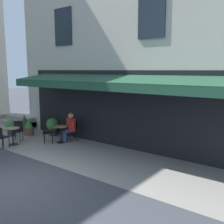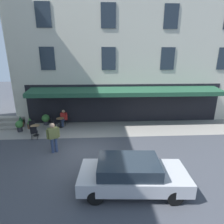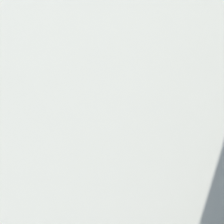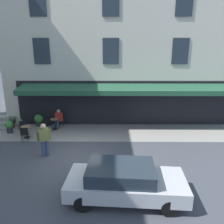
% 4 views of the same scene
% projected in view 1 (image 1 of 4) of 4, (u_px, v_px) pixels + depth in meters
% --- Properties ---
extents(ground_plane, '(70.00, 70.00, 0.00)m').
position_uv_depth(ground_plane, '(9.00, 186.00, 7.34)').
color(ground_plane, '#42444C').
extents(sidewalk_cafe_terrace, '(20.50, 3.20, 0.01)m').
position_uv_depth(sidewalk_cafe_terrace, '(168.00, 175.00, 8.06)').
color(sidewalk_cafe_terrace, gray).
rests_on(sidewalk_cafe_terrace, ground_plane).
extents(back_alley_steps, '(2.40, 1.75, 0.60)m').
position_uv_depth(back_alley_steps, '(18.00, 123.00, 14.86)').
color(back_alley_steps, gray).
rests_on(back_alley_steps, ground_plane).
extents(cafe_table_near_entrance, '(0.60, 0.60, 0.75)m').
position_uv_depth(cafe_table_near_entrance, '(13.00, 134.00, 11.27)').
color(cafe_table_near_entrance, black).
rests_on(cafe_table_near_entrance, ground_plane).
extents(cafe_chair_black_facing_street, '(0.48, 0.48, 0.91)m').
position_uv_depth(cafe_chair_black_facing_street, '(1.00, 136.00, 10.70)').
color(cafe_chair_black_facing_street, black).
rests_on(cafe_chair_black_facing_street, ground_plane).
extents(cafe_chair_black_corner_right, '(0.56, 0.56, 0.91)m').
position_uv_depth(cafe_chair_black_corner_right, '(18.00, 129.00, 11.88)').
color(cafe_chair_black_corner_right, black).
rests_on(cafe_chair_black_corner_right, ground_plane).
extents(cafe_table_streetside, '(0.60, 0.60, 0.75)m').
position_uv_depth(cafe_table_streetside, '(61.00, 132.00, 11.62)').
color(cafe_table_streetside, black).
rests_on(cafe_table_streetside, ground_plane).
extents(cafe_chair_black_kerbside, '(0.56, 0.56, 0.91)m').
position_uv_depth(cafe_chair_black_kerbside, '(46.00, 131.00, 11.48)').
color(cafe_chair_black_kerbside, black).
rests_on(cafe_chair_black_kerbside, ground_plane).
extents(cafe_chair_black_under_awning, '(0.53, 0.53, 0.91)m').
position_uv_depth(cafe_chair_black_under_awning, '(74.00, 129.00, 11.92)').
color(cafe_chair_black_under_awning, black).
rests_on(cafe_chair_black_under_awning, ground_plane).
extents(seated_patron_in_red, '(0.61, 0.63, 1.30)m').
position_uv_depth(seated_patron_in_red, '(70.00, 126.00, 11.79)').
color(seated_patron_in_red, navy).
rests_on(seated_patron_in_red, ground_plane).
extents(potted_plant_entrance_right, '(0.53, 0.53, 0.82)m').
position_uv_depth(potted_plant_entrance_right, '(11.00, 127.00, 12.79)').
color(potted_plant_entrance_right, '#2D2D33').
rests_on(potted_plant_entrance_right, ground_plane).
extents(potted_plant_mid_terrace, '(0.47, 0.47, 0.84)m').
position_uv_depth(potted_plant_mid_terrace, '(29.00, 127.00, 12.98)').
color(potted_plant_mid_terrace, brown).
rests_on(potted_plant_mid_terrace, ground_plane).
extents(potted_plant_under_sign, '(0.41, 0.41, 0.89)m').
position_uv_depth(potted_plant_under_sign, '(25.00, 123.00, 13.78)').
color(potted_plant_under_sign, brown).
rests_on(potted_plant_under_sign, ground_plane).
extents(potted_plant_by_steps, '(0.62, 0.62, 0.87)m').
position_uv_depth(potted_plant_by_steps, '(53.00, 126.00, 12.92)').
color(potted_plant_by_steps, '#2D2D33').
rests_on(potted_plant_by_steps, ground_plane).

